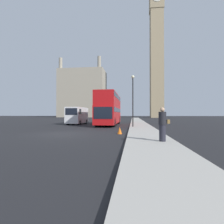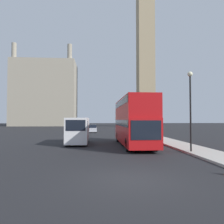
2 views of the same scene
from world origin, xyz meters
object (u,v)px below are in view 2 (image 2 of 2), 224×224
at_px(clock_tower, 145,29).
at_px(street_lamp, 190,99).
at_px(white_van, 78,130).
at_px(parked_sedan, 92,129).
at_px(red_double_decker_bus, 133,120).

height_order(clock_tower, street_lamp, clock_tower).
distance_m(white_van, parked_sedan, 20.75).
distance_m(clock_tower, white_van, 67.44).
height_order(street_lamp, parked_sedan, street_lamp).
bearing_deg(red_double_decker_bus, white_van, 162.34).
height_order(white_van, parked_sedan, white_van).
bearing_deg(parked_sedan, clock_tower, 61.86).
bearing_deg(white_van, parked_sedan, 87.25).
relative_size(white_van, parked_sedan, 1.12).
height_order(white_van, street_lamp, street_lamp).
distance_m(clock_tower, parked_sedan, 52.09).
bearing_deg(clock_tower, street_lamp, -99.94).
height_order(red_double_decker_bus, street_lamp, street_lamp).
xyz_separation_m(street_lamp, parked_sedan, (-7.54, 27.25, -3.26)).
relative_size(clock_tower, red_double_decker_bus, 6.58).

